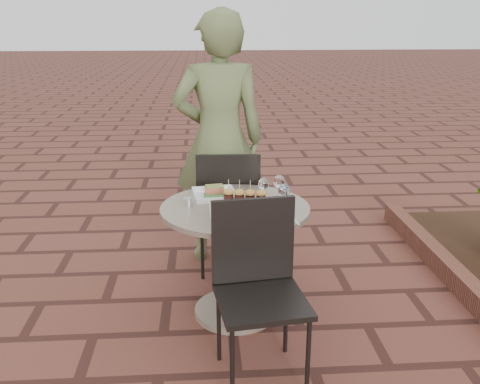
{
  "coord_description": "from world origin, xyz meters",
  "views": [
    {
      "loc": [
        -0.15,
        -2.82,
        1.81
      ],
      "look_at": [
        0.06,
        0.21,
        0.82
      ],
      "focal_mm": 40.0,
      "sensor_mm": 36.0,
      "label": 1
    }
  ],
  "objects": [
    {
      "name": "cafe_table",
      "position": [
        0.03,
        0.21,
        0.48
      ],
      "size": [
        0.9,
        0.9,
        0.73
      ],
      "color": "gray",
      "rests_on": "ground"
    },
    {
      "name": "steel_ramekin",
      "position": [
        -0.25,
        0.25,
        0.75
      ],
      "size": [
        0.08,
        0.08,
        0.05
      ],
      "primitive_type": "cylinder",
      "rotation": [
        0.0,
        0.0,
        -0.32
      ],
      "color": "silver",
      "rests_on": "cafe_table"
    },
    {
      "name": "plate_tuna",
      "position": [
        0.01,
        0.06,
        0.75
      ],
      "size": [
        0.27,
        0.27,
        0.03
      ],
      "rotation": [
        0.0,
        0.0,
        0.01
      ],
      "color": "white",
      "rests_on": "cafe_table"
    },
    {
      "name": "ground",
      "position": [
        0.0,
        0.0,
        0.0
      ],
      "size": [
        60.0,
        60.0,
        0.0
      ],
      "primitive_type": "plane",
      "color": "#582B22",
      "rests_on": "ground"
    },
    {
      "name": "wine_glass_mid",
      "position": [
        0.21,
        0.28,
        0.84
      ],
      "size": [
        0.07,
        0.07,
        0.16
      ],
      "color": "white",
      "rests_on": "cafe_table"
    },
    {
      "name": "diner",
      "position": [
        -0.03,
        1.09,
        0.94
      ],
      "size": [
        0.71,
        0.49,
        1.88
      ],
      "primitive_type": "imported",
      "rotation": [
        0.0,
        0.0,
        3.2
      ],
      "color": "#515E33",
      "rests_on": "ground"
    },
    {
      "name": "wine_glass_far",
      "position": [
        0.31,
        0.31,
        0.84
      ],
      "size": [
        0.07,
        0.07,
        0.16
      ],
      "color": "white",
      "rests_on": "cafe_table"
    },
    {
      "name": "chair_near",
      "position": [
        0.11,
        -0.35,
        0.55
      ],
      "size": [
        0.5,
        0.5,
        0.93
      ],
      "rotation": [
        0.0,
        0.0,
        0.14
      ],
      "color": "black",
      "rests_on": "ground"
    },
    {
      "name": "plate_sliders",
      "position": [
        0.09,
        0.21,
        0.77
      ],
      "size": [
        0.29,
        0.29,
        0.16
      ],
      "rotation": [
        0.0,
        0.0,
        -0.18
      ],
      "color": "white",
      "rests_on": "cafe_table"
    },
    {
      "name": "plate_salmon",
      "position": [
        -0.09,
        0.4,
        0.75
      ],
      "size": [
        0.29,
        0.29,
        0.07
      ],
      "rotation": [
        0.0,
        0.0,
        0.13
      ],
      "color": "white",
      "rests_on": "cafe_table"
    },
    {
      "name": "chair_far",
      "position": [
        0.02,
        0.79,
        0.55
      ],
      "size": [
        0.45,
        0.45,
        0.93
      ],
      "rotation": [
        0.0,
        0.0,
        3.11
      ],
      "color": "black",
      "rests_on": "ground"
    },
    {
      "name": "planter_curb",
      "position": [
        1.6,
        0.3,
        0.07
      ],
      "size": [
        0.12,
        3.0,
        0.15
      ],
      "primitive_type": "cube",
      "color": "brown",
      "rests_on": "ground"
    },
    {
      "name": "cutlery_set",
      "position": [
        0.32,
        -0.05,
        0.73
      ],
      "size": [
        0.1,
        0.19,
        0.0
      ],
      "primitive_type": null,
      "rotation": [
        0.0,
        0.0,
        0.06
      ],
      "color": "silver",
      "rests_on": "cafe_table"
    },
    {
      "name": "wine_glass_right",
      "position": [
        0.31,
        0.1,
        0.85
      ],
      "size": [
        0.07,
        0.07,
        0.17
      ],
      "color": "white",
      "rests_on": "cafe_table"
    }
  ]
}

